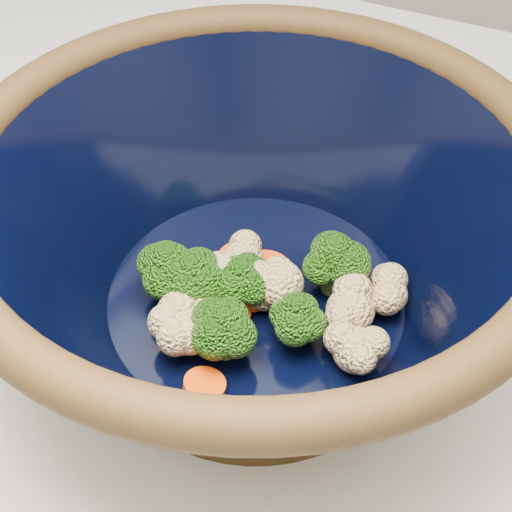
% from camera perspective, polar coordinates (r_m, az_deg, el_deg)
% --- Properties ---
extents(mixing_bowl, '(0.38, 0.38, 0.17)m').
position_cam_1_polar(mixing_bowl, '(0.47, 0.00, 1.38)').
color(mixing_bowl, black).
rests_on(mixing_bowl, counter).
extents(vegetable_pile, '(0.18, 0.15, 0.05)m').
position_cam_1_polar(vegetable_pile, '(0.48, -0.30, -2.64)').
color(vegetable_pile, '#608442').
rests_on(vegetable_pile, mixing_bowl).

